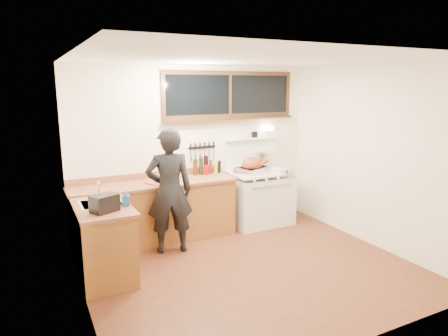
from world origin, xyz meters
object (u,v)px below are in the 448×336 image
roast_turkey (253,167)px  cutting_board (161,179)px  vintage_stove (260,196)px  man (169,191)px

roast_turkey → cutting_board: bearing=178.3°
vintage_stove → man: bearing=-165.8°
cutting_board → roast_turkey: (1.53, -0.05, 0.05)m
man → cutting_board: size_ratio=3.62×
vintage_stove → cutting_board: vintage_stove is taller
man → roast_turkey: 1.61m
man → cutting_board: bearing=87.1°
vintage_stove → man: (-1.73, -0.44, 0.40)m
man → cutting_board: (0.02, 0.44, 0.08)m
man → roast_turkey: size_ratio=2.94×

